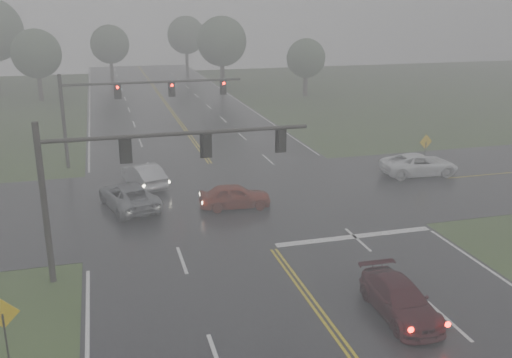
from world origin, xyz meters
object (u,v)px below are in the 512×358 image
object	(u,v)px
signal_gantry_near	(128,167)
signal_gantry_far	(121,100)
pickup_white	(418,175)
sedan_silver	(145,186)
sedan_red	(235,208)
sedan_maroon	(399,315)
car_grey	(129,208)

from	to	relation	value
signal_gantry_near	signal_gantry_far	xyz separation A→B (m)	(0.59, 18.31, -0.11)
pickup_white	sedan_silver	bearing A→B (deg)	86.16
sedan_red	signal_gantry_near	size ratio (longest dim) A/B	0.36
sedan_red	pickup_white	size ratio (longest dim) A/B	0.78
sedan_silver	signal_gantry_near	bearing A→B (deg)	67.35
sedan_red	sedan_silver	world-z (taller)	sedan_silver
sedan_maroon	signal_gantry_far	xyz separation A→B (m)	(-8.98, 24.86, 4.81)
sedan_maroon	signal_gantry_far	bearing A→B (deg)	111.54
sedan_silver	sedan_red	bearing A→B (deg)	114.89
sedan_red	sedan_silver	bearing A→B (deg)	45.88
car_grey	pickup_white	bearing A→B (deg)	169.40
sedan_silver	pickup_white	size ratio (longest dim) A/B	0.86
sedan_silver	car_grey	world-z (taller)	sedan_silver
car_grey	signal_gantry_near	distance (m)	9.75
sedan_maroon	sedan_silver	xyz separation A→B (m)	(-8.11, 18.93, 0.00)
signal_gantry_far	car_grey	bearing A→B (deg)	-92.00
sedan_red	signal_gantry_near	distance (m)	10.49
sedan_silver	sedan_maroon	bearing A→B (deg)	97.27
pickup_white	sedan_red	bearing A→B (deg)	106.07
sedan_red	signal_gantry_far	world-z (taller)	signal_gantry_far
sedan_maroon	signal_gantry_near	bearing A→B (deg)	147.29
sedan_silver	pickup_white	distance (m)	18.90
pickup_white	signal_gantry_near	world-z (taller)	signal_gantry_near
pickup_white	signal_gantry_near	distance (m)	23.00
sedan_maroon	signal_gantry_near	distance (m)	12.60
sedan_maroon	pickup_white	xyz separation A→B (m)	(10.62, 16.41, 0.00)
signal_gantry_near	pickup_white	bearing A→B (deg)	26.02
signal_gantry_far	sedan_silver	bearing A→B (deg)	-81.60
sedan_red	pickup_white	xyz separation A→B (m)	(13.94, 3.02, 0.00)
sedan_silver	signal_gantry_far	xyz separation A→B (m)	(-0.87, 5.92, 4.81)
sedan_maroon	car_grey	world-z (taller)	car_grey
sedan_maroon	sedan_red	size ratio (longest dim) A/B	1.09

